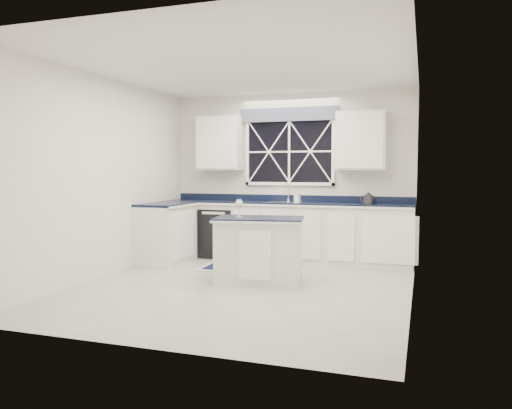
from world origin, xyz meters
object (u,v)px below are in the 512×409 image
(dishwasher, at_px, (221,232))
(wine_glass, at_px, (239,205))
(soap_bottle, at_px, (297,196))
(island, at_px, (259,250))
(kettle, at_px, (368,198))
(faucet, at_px, (288,192))

(dishwasher, xyz_separation_m, wine_glass, (0.93, -1.63, 0.59))
(soap_bottle, bearing_deg, dishwasher, -170.02)
(dishwasher, xyz_separation_m, island, (1.19, -1.60, 0.01))
(wine_glass, height_order, soap_bottle, soap_bottle)
(dishwasher, distance_m, kettle, 2.48)
(faucet, distance_m, island, 1.92)
(soap_bottle, bearing_deg, faucet, -170.33)
(dishwasher, height_order, island, island)
(island, distance_m, soap_bottle, 1.92)
(island, bearing_deg, dishwasher, 116.93)
(dishwasher, bearing_deg, island, -53.31)
(faucet, distance_m, kettle, 1.33)
(dishwasher, bearing_deg, faucet, 10.02)
(kettle, xyz_separation_m, soap_bottle, (-1.16, 0.23, 0.01))
(faucet, height_order, kettle, faucet)
(soap_bottle, bearing_deg, wine_glass, -99.76)
(faucet, relative_size, soap_bottle, 1.64)
(wine_glass, bearing_deg, soap_bottle, 80.24)
(kettle, bearing_deg, island, -107.59)
(dishwasher, xyz_separation_m, soap_bottle, (1.25, 0.22, 0.62))
(dishwasher, relative_size, soap_bottle, 4.44)
(dishwasher, height_order, kettle, kettle)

